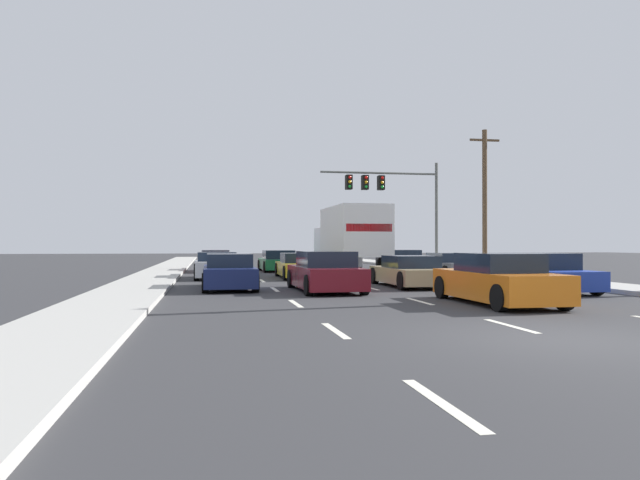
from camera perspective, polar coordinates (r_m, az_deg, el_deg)
ground_plane at (r=34.48m, az=-1.09°, el=-2.99°), size 140.00×140.00×0.00m
sidewalk_right at (r=32.09m, az=14.80°, el=-3.04°), size 2.23×80.00×0.14m
sidewalk_left at (r=29.12m, az=-15.31°, el=-3.31°), size 2.23×80.00×0.14m
lane_markings at (r=33.58m, az=-0.83°, el=-3.05°), size 6.94×57.00×0.01m
car_red at (r=34.71m, az=-9.86°, el=-2.04°), size 1.86×4.52×1.22m
car_silver at (r=27.54m, az=-9.79°, el=-2.45°), size 2.06×4.09×1.20m
car_navy at (r=21.19m, az=-8.62°, el=-3.09°), size 1.82×4.70×1.22m
car_green at (r=34.48m, az=-3.99°, el=-2.08°), size 2.07×4.05×1.21m
car_yellow at (r=27.55m, az=-2.02°, el=-2.53°), size 1.87×4.69×1.15m
car_maroon at (r=19.92m, az=0.48°, el=-3.13°), size 2.00×4.65×1.32m
box_truck at (r=31.33m, az=2.84°, el=0.33°), size 2.66×7.85×3.44m
car_tan at (r=22.33m, az=8.51°, el=-3.04°), size 1.95×4.50×1.13m
car_orange at (r=16.34m, az=16.45°, el=-3.71°), size 1.85×4.59×1.32m
car_black at (r=34.73m, az=7.76°, el=-2.03°), size 1.94×4.51×1.23m
car_gray at (r=28.34m, az=12.18°, el=-2.44°), size 1.87×4.10×1.16m
car_blue at (r=21.10m, az=20.01°, el=-3.05°), size 2.03×4.72×1.26m
traffic_signal_mast at (r=40.21m, az=6.16°, el=4.79°), size 8.06×0.69×7.04m
utility_pole_mid at (r=36.24m, az=15.33°, el=3.85°), size 1.80×0.28×8.20m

